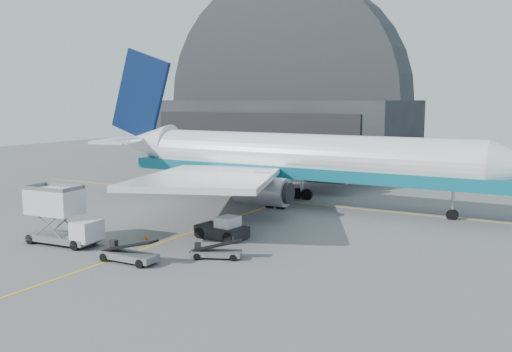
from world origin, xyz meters
The scene contains 9 objects.
ground centered at (0.00, 0.00, 0.00)m, with size 200.00×200.00×0.00m, color #565659.
taxi_lines centered at (0.00, 12.67, 0.01)m, with size 80.00×42.12×0.02m.
hangar centered at (-22.00, 64.95, 9.54)m, with size 50.00×28.30×28.00m.
airliner centered at (1.31, 19.12, 5.35)m, with size 54.51×52.86×19.13m.
catering_truck centered at (-7.18, -7.44, 2.38)m, with size 7.00×3.08×4.69m.
pushback_tug centered at (3.71, 1.00, 0.78)m, with size 4.68×3.01×2.07m.
belt_loader_a centered at (6.67, -4.65, 0.48)m, with size 4.12×2.70×1.56m.
belt_loader_b centered at (1.45, -8.79, 0.60)m, with size 5.12×1.84×1.95m.
traffic_cone centered at (-1.93, -2.84, 0.25)m, with size 0.36×0.36×0.53m.
Camera 1 is at (30.42, -40.47, 12.23)m, focal length 40.00 mm.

